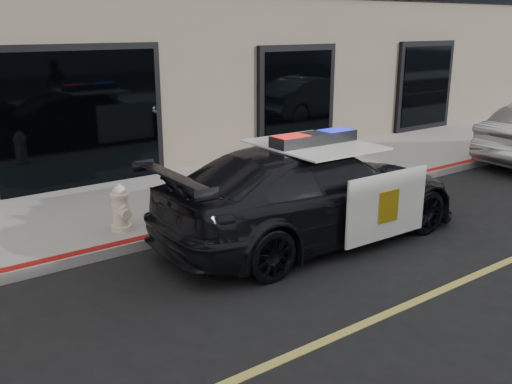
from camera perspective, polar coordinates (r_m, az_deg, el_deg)
ground at (r=6.94m, az=13.19°, el=-11.72°), size 120.00×120.00×0.00m
sidewalk_n at (r=10.75m, az=-8.47°, el=-0.77°), size 60.00×3.50×0.15m
police_car at (r=8.77m, az=5.70°, el=-0.01°), size 2.47×5.21×1.67m
fire_hydrant at (r=9.02m, az=-13.39°, el=-1.63°), size 0.33×0.46×0.74m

